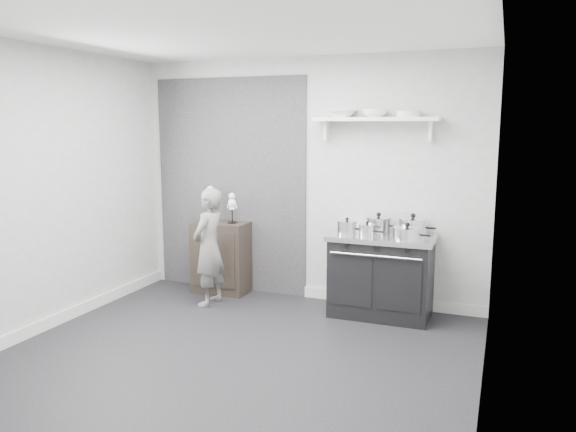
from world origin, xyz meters
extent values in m
plane|color=black|center=(0.00, 0.00, 0.00)|extent=(4.00, 4.00, 0.00)
cube|color=#A1A19F|center=(0.00, 1.80, 1.35)|extent=(4.00, 0.02, 2.70)
cube|color=#A1A19F|center=(0.00, -1.80, 1.35)|extent=(4.00, 0.02, 2.70)
cube|color=#A1A19F|center=(-2.00, 0.00, 1.35)|extent=(0.02, 3.60, 2.70)
cube|color=#A1A19F|center=(2.00, 0.00, 1.35)|extent=(0.02, 3.60, 2.70)
cube|color=silver|center=(0.00, 0.00, 2.70)|extent=(4.00, 3.60, 0.02)
cube|color=black|center=(-0.95, 1.79, 1.25)|extent=(1.90, 0.02, 2.50)
cube|color=silver|center=(1.00, 1.78, 0.06)|extent=(2.00, 0.03, 0.12)
cube|color=silver|center=(-1.98, 0.00, 0.06)|extent=(0.03, 3.60, 0.12)
cube|color=white|center=(0.80, 1.67, 2.02)|extent=(1.30, 0.26, 0.04)
cube|color=white|center=(0.25, 1.74, 1.90)|extent=(0.03, 0.12, 0.20)
cube|color=white|center=(1.35, 1.74, 1.90)|extent=(0.03, 0.12, 0.20)
cube|color=black|center=(0.94, 1.48, 0.40)|extent=(1.00, 0.60, 0.80)
cube|color=silver|center=(0.94, 1.48, 0.83)|extent=(1.06, 0.64, 0.05)
cube|color=black|center=(0.70, 1.18, 0.42)|extent=(0.42, 0.02, 0.52)
cube|color=black|center=(1.18, 1.18, 0.42)|extent=(0.42, 0.02, 0.52)
cylinder|color=silver|center=(0.94, 1.15, 0.70)|extent=(0.90, 0.02, 0.02)
cylinder|color=black|center=(0.64, 1.16, 0.78)|extent=(0.04, 0.03, 0.04)
cylinder|color=black|center=(0.94, 1.16, 0.78)|extent=(0.04, 0.03, 0.04)
cylinder|color=black|center=(1.24, 1.16, 0.78)|extent=(0.04, 0.03, 0.04)
cube|color=black|center=(-0.99, 1.61, 0.42)|extent=(0.65, 0.38, 0.84)
imported|color=slate|center=(-0.89, 1.14, 0.64)|extent=(0.34, 0.49, 1.29)
cylinder|color=silver|center=(0.60, 1.36, 0.92)|extent=(0.20, 0.20, 0.13)
cylinder|color=silver|center=(0.60, 1.36, 0.99)|extent=(0.20, 0.20, 0.01)
sphere|color=black|center=(0.60, 1.36, 1.01)|extent=(0.04, 0.04, 0.04)
cylinder|color=black|center=(0.74, 1.36, 0.92)|extent=(0.10, 0.02, 0.02)
cylinder|color=silver|center=(0.87, 1.60, 0.93)|extent=(0.27, 0.27, 0.15)
cylinder|color=silver|center=(0.87, 1.60, 1.01)|extent=(0.27, 0.27, 0.02)
sphere|color=black|center=(0.87, 1.60, 1.04)|extent=(0.05, 0.05, 0.05)
cylinder|color=black|center=(1.05, 1.60, 0.93)|extent=(0.10, 0.02, 0.02)
cylinder|color=silver|center=(1.23, 1.61, 0.93)|extent=(0.29, 0.29, 0.15)
cylinder|color=silver|center=(1.23, 1.61, 1.01)|extent=(0.30, 0.30, 0.02)
sphere|color=black|center=(1.23, 1.61, 1.05)|extent=(0.05, 0.05, 0.05)
cylinder|color=black|center=(1.41, 1.61, 0.93)|extent=(0.10, 0.02, 0.02)
cylinder|color=silver|center=(1.22, 1.32, 0.91)|extent=(0.27, 0.27, 0.11)
cylinder|color=silver|center=(1.22, 1.32, 0.97)|extent=(0.28, 0.28, 0.01)
sphere|color=black|center=(1.22, 1.32, 1.00)|extent=(0.05, 0.05, 0.05)
cylinder|color=black|center=(1.39, 1.32, 0.91)|extent=(0.10, 0.02, 0.02)
cylinder|color=silver|center=(0.81, 1.35, 0.91)|extent=(0.16, 0.16, 0.11)
cylinder|color=silver|center=(0.81, 1.35, 0.97)|extent=(0.17, 0.17, 0.01)
sphere|color=black|center=(0.81, 1.35, 0.99)|extent=(0.03, 0.03, 0.03)
cylinder|color=black|center=(0.93, 1.35, 0.91)|extent=(0.10, 0.02, 0.02)
imported|color=white|center=(0.43, 1.67, 2.08)|extent=(0.32, 0.32, 0.08)
imported|color=white|center=(0.79, 1.67, 2.08)|extent=(0.26, 0.26, 0.08)
cylinder|color=silver|center=(1.13, 1.67, 2.07)|extent=(0.24, 0.24, 0.06)
camera|label=1|loc=(2.08, -4.11, 1.96)|focal=35.00mm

